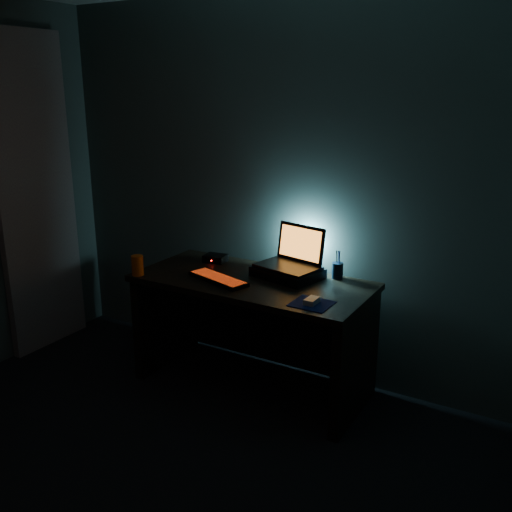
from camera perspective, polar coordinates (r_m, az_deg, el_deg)
The scene contains 11 objects.
room at distance 2.27m, azimuth -21.64°, elevation -1.75°, with size 3.50×4.00×2.50m.
desk at distance 3.73m, azimuth 0.04°, elevation -5.85°, with size 1.50×0.70×0.75m.
curtain at distance 4.46m, azimuth -21.14°, elevation 5.58°, with size 0.06×0.65×2.30m, color #ABA088.
riser at distance 3.64m, azimuth 3.19°, elevation -1.65°, with size 0.40×0.30×0.06m, color black.
laptop at distance 3.65m, azimuth 3.72°, elevation -0.12°, with size 0.43×0.35×0.26m.
keyboard at distance 3.58m, azimuth -3.80°, elevation -2.29°, with size 0.45×0.26×0.03m.
mousepad at distance 3.21m, azimuth 5.60°, elevation -4.77°, with size 0.22×0.20×0.00m, color navy.
mouse at distance 3.21m, azimuth 5.60°, elevation -4.49°, with size 0.06×0.10×0.03m, color #9E9EA4.
pen_cup at distance 3.64m, azimuth 8.14°, elevation -1.45°, with size 0.07×0.07×0.10m, color black.
juice_glass at distance 3.74m, azimuth -11.76°, elevation -0.93°, with size 0.08×0.08×0.13m, color #E9520C.
router at distance 3.96m, azimuth -4.08°, elevation -0.23°, with size 0.16×0.13×0.05m.
Camera 1 is at (1.73, -1.31, 1.92)m, focal length 40.00 mm.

